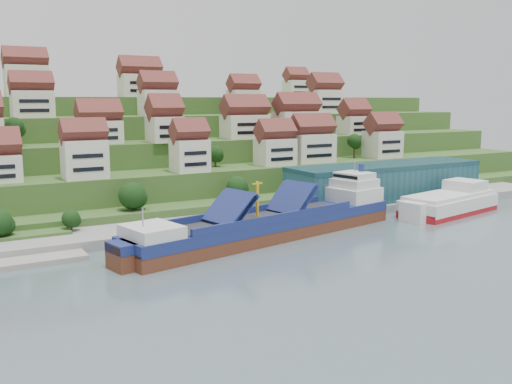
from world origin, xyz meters
TOP-DOWN VIEW (x-y plane):
  - ground at (0.00, 0.00)m, footprint 300.00×300.00m
  - quay at (20.00, 15.00)m, footprint 180.00×14.00m
  - hillside at (0.00, 103.55)m, footprint 260.00×128.00m
  - hillside_village at (-1.16, 59.09)m, footprint 154.08×64.01m
  - hillside_trees at (-5.89, 44.27)m, footprint 136.01×62.49m
  - warehouse at (52.00, 17.00)m, footprint 60.00×15.00m
  - flagpole at (18.11, 10.00)m, footprint 1.28×0.16m
  - cargo_ship at (5.20, 0.45)m, footprint 70.55×24.50m
  - second_ship at (59.88, 0.23)m, footprint 32.84×17.42m

SIDE VIEW (x-z plane):
  - ground at x=0.00m, z-range 0.00..0.00m
  - quay at x=20.00m, z-range 0.00..2.20m
  - second_ship at x=59.88m, z-range -1.79..7.25m
  - cargo_ship at x=5.20m, z-range -4.68..10.69m
  - flagpole at x=18.11m, z-range 2.88..10.88m
  - warehouse at x=52.00m, z-range 2.20..12.20m
  - hillside at x=0.00m, z-range -4.84..26.16m
  - hillside_trees at x=-5.89m, z-range 1.03..31.90m
  - hillside_village at x=-1.16m, z-range 8.94..38.70m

